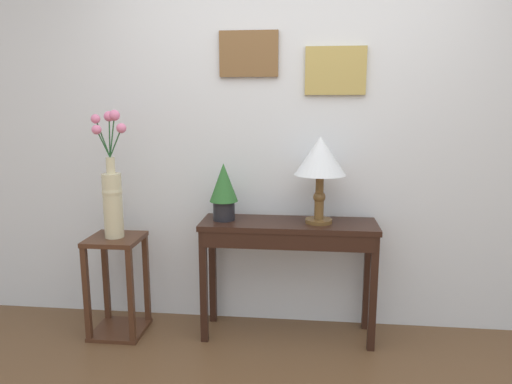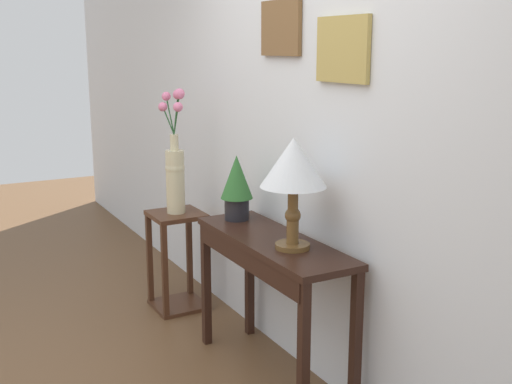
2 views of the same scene
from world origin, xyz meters
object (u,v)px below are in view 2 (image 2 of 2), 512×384
console_table (269,263)px  pedestal_stand_left (178,261)px  potted_plant_on_console (237,184)px  flower_vase_tall (175,167)px  table_lamp (293,167)px

console_table → pedestal_stand_left: (-1.13, -0.07, -0.32)m
potted_plant_on_console → flower_vase_tall: bearing=-172.5°
table_lamp → flower_vase_tall: size_ratio=0.67×
potted_plant_on_console → pedestal_stand_left: bearing=-172.5°
console_table → potted_plant_on_console: size_ratio=3.02×
console_table → pedestal_stand_left: console_table is taller
console_table → flower_vase_tall: (-1.13, -0.07, 0.33)m
table_lamp → potted_plant_on_console: bearing=179.5°
potted_plant_on_console → flower_vase_tall: (-0.71, -0.09, -0.01)m
flower_vase_tall → table_lamp: bearing=3.8°
potted_plant_on_console → flower_vase_tall: 0.72m
pedestal_stand_left → potted_plant_on_console: bearing=7.5°
console_table → table_lamp: size_ratio=2.05×
pedestal_stand_left → console_table: bearing=3.4°
console_table → flower_vase_tall: 1.18m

